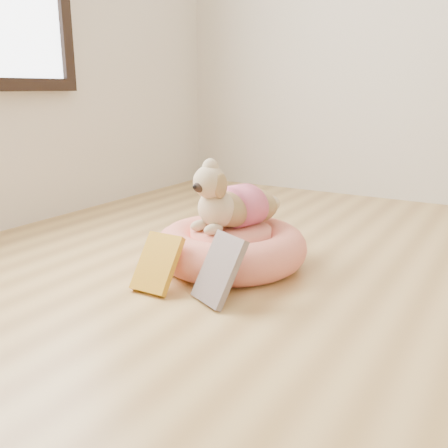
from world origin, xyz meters
The scene contains 4 objects.
pet_bed centered at (-0.83, 0.73, 0.07)m, with size 0.57×0.57×0.15m.
dog centered at (-0.84, 0.74, 0.28)m, with size 0.26×0.37×0.27m, color brown, non-canonical shape.
book_yellow centered at (-0.92, 0.40, 0.09)m, with size 0.14×0.03×0.21m, color yellow.
book_white centered at (-0.70, 0.42, 0.11)m, with size 0.15×0.02×0.23m, color silver.
Camera 1 is at (0.08, -0.83, 0.66)m, focal length 40.00 mm.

